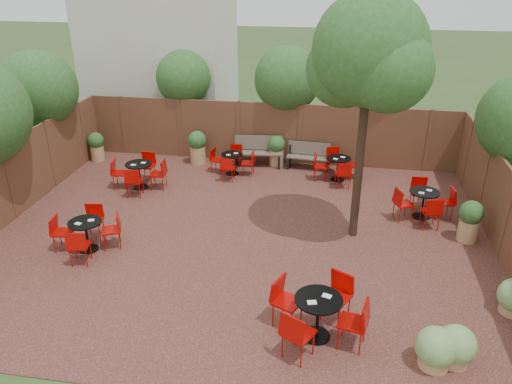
# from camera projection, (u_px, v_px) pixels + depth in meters

# --- Properties ---
(ground) EXTENTS (80.00, 80.00, 0.00)m
(ground) POSITION_uv_depth(u_px,v_px,m) (240.00, 237.00, 12.24)
(ground) COLOR #354F23
(ground) RESTS_ON ground
(courtyard_paving) EXTENTS (12.00, 10.00, 0.02)m
(courtyard_paving) POSITION_uv_depth(u_px,v_px,m) (240.00, 236.00, 12.24)
(courtyard_paving) COLOR #361A16
(courtyard_paving) RESTS_ON ground
(fence_back) EXTENTS (12.00, 0.08, 2.00)m
(fence_back) POSITION_uv_depth(u_px,v_px,m) (269.00, 133.00, 16.27)
(fence_back) COLOR brown
(fence_back) RESTS_ON ground
(fence_left) EXTENTS (0.08, 10.00, 2.00)m
(fence_left) POSITION_uv_depth(u_px,v_px,m) (8.00, 183.00, 12.68)
(fence_left) COLOR brown
(fence_left) RESTS_ON ground
(fence_right) EXTENTS (0.08, 10.00, 2.00)m
(fence_right) POSITION_uv_depth(u_px,v_px,m) (509.00, 219.00, 10.94)
(fence_right) COLOR brown
(fence_right) RESTS_ON ground
(neighbour_building) EXTENTS (5.00, 4.00, 8.00)m
(neighbour_building) POSITION_uv_depth(u_px,v_px,m) (160.00, 23.00, 18.32)
(neighbour_building) COLOR beige
(neighbour_building) RESTS_ON ground
(overhang_foliage) EXTENTS (15.58, 10.39, 2.68)m
(overhang_foliage) POSITION_uv_depth(u_px,v_px,m) (181.00, 101.00, 13.51)
(overhang_foliage) COLOR #23511A
(overhang_foliage) RESTS_ON ground
(courtyard_tree) EXTENTS (2.64, 2.54, 5.67)m
(courtyard_tree) POSITION_uv_depth(u_px,v_px,m) (369.00, 58.00, 10.47)
(courtyard_tree) COLOR black
(courtyard_tree) RESTS_ON courtyard_paving
(park_bench_left) EXTENTS (1.59, 0.65, 0.96)m
(park_bench_left) POSITION_uv_depth(u_px,v_px,m) (258.00, 151.00, 16.19)
(park_bench_left) COLOR brown
(park_bench_left) RESTS_ON courtyard_paving
(park_bench_right) EXTENTS (1.38, 0.55, 0.83)m
(park_bench_right) POSITION_uv_depth(u_px,v_px,m) (309.00, 155.00, 15.97)
(park_bench_right) COLOR brown
(park_bench_right) RESTS_ON courtyard_paving
(bistro_tables) EXTENTS (9.50, 8.72, 0.96)m
(bistro_tables) POSITION_uv_depth(u_px,v_px,m) (257.00, 207.00, 12.66)
(bistro_tables) COLOR black
(bistro_tables) RESTS_ON courtyard_paving
(planters) EXTENTS (11.61, 4.57, 1.10)m
(planters) POSITION_uv_depth(u_px,v_px,m) (248.00, 161.00, 15.17)
(planters) COLOR tan
(planters) RESTS_ON courtyard_paving
(low_shrubs) EXTENTS (2.39, 2.35, 0.74)m
(low_shrubs) POSITION_uv_depth(u_px,v_px,m) (470.00, 330.00, 8.65)
(low_shrubs) COLOR tan
(low_shrubs) RESTS_ON courtyard_paving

